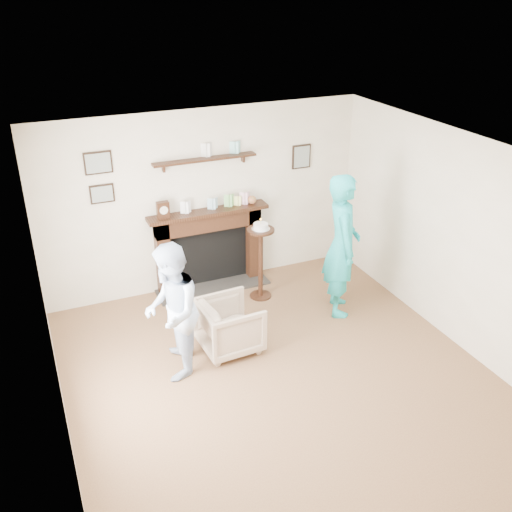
# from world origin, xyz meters

# --- Properties ---
(ground) EXTENTS (5.00, 5.00, 0.00)m
(ground) POSITION_xyz_m (0.00, 0.00, 0.00)
(ground) COLOR brown
(ground) RESTS_ON ground
(room_shell) EXTENTS (4.54, 5.02, 2.52)m
(room_shell) POSITION_xyz_m (0.00, 0.69, 1.62)
(room_shell) COLOR beige
(room_shell) RESTS_ON ground
(armchair) EXTENTS (0.72, 0.70, 0.63)m
(armchair) POSITION_xyz_m (-0.30, 0.83, 0.00)
(armchair) COLOR tan
(armchair) RESTS_ON ground
(man) EXTENTS (0.78, 0.89, 1.55)m
(man) POSITION_xyz_m (-1.02, 0.66, 0.00)
(man) COLOR #A6BBD0
(man) RESTS_ON ground
(woman) EXTENTS (0.67, 0.80, 1.88)m
(woman) POSITION_xyz_m (1.33, 1.08, 0.00)
(woman) COLOR #1EAAAE
(woman) RESTS_ON ground
(pedestal_table) EXTENTS (0.36, 0.36, 1.17)m
(pedestal_table) POSITION_xyz_m (0.52, 1.80, 0.72)
(pedestal_table) COLOR black
(pedestal_table) RESTS_ON ground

